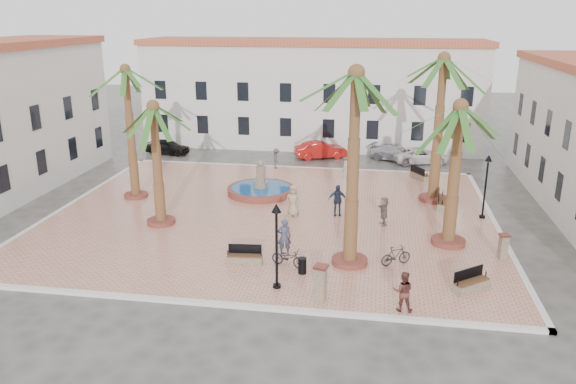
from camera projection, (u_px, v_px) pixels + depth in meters
name	position (u px, v px, depth m)	size (l,w,h in m)	color
ground	(272.00, 216.00, 33.76)	(120.00, 120.00, 0.00)	#56544F
plaza	(272.00, 215.00, 33.74)	(26.00, 22.00, 0.15)	tan
kerb_n	(298.00, 168.00, 44.08)	(26.30, 0.30, 0.16)	silver
kerb_s	(222.00, 305.00, 23.39)	(26.30, 0.30, 0.16)	silver
kerb_e	(497.00, 228.00, 31.76)	(0.30, 22.30, 0.16)	silver
kerb_w	(71.00, 204.00, 35.71)	(0.30, 22.30, 0.16)	silver
building_north	(312.00, 93.00, 51.11)	(30.40, 7.40, 9.50)	silver
fountain	(261.00, 189.00, 37.49)	(4.48, 4.48, 2.31)	brown
palm_nw	(126.00, 84.00, 34.66)	(4.98, 4.98, 8.59)	brown
palm_sw	(154.00, 122.00, 30.46)	(5.20, 5.20, 7.10)	brown
palm_s	(356.00, 95.00, 24.64)	(5.61, 5.61, 9.45)	brown
palm_e	(459.00, 125.00, 27.49)	(5.75, 5.75, 7.61)	brown
palm_ne	(443.00, 75.00, 33.79)	(5.80, 5.80, 9.37)	brown
bench_s	(245.00, 258.00, 27.03)	(1.75, 0.68, 0.90)	#7C6C58
bench_se	(471.00, 284.00, 24.40)	(1.75, 1.56, 0.95)	#7C6C58
bench_e	(442.00, 203.00, 34.83)	(0.81, 2.01, 1.03)	#7C6C58
bench_ne	(419.00, 175.00, 40.79)	(1.40, 1.81, 0.94)	#7C6C58
lamppost_s	(276.00, 231.00, 23.90)	(0.43, 0.43, 3.91)	black
lamppost_e	(487.00, 176.00, 32.34)	(0.42, 0.42, 3.83)	black
bollard_se	(321.00, 282.00, 23.51)	(0.66, 0.66, 1.53)	#7C6C58
bollard_n	(346.00, 167.00, 41.14)	(0.56, 0.56, 1.41)	#7C6C58
bollard_e	(503.00, 246.00, 27.40)	(0.56, 0.56, 1.29)	#7C6C58
litter_bin	(302.00, 266.00, 25.94)	(0.39, 0.39, 0.77)	black
cyclist_a	(284.00, 237.00, 27.80)	(0.69, 0.45, 1.89)	#373B52
bicycle_a	(288.00, 257.00, 26.65)	(0.60, 1.71, 0.90)	black
cyclist_b	(403.00, 291.00, 22.55)	(0.83, 0.65, 1.71)	#592B25
bicycle_b	(396.00, 256.00, 26.79)	(0.45, 1.59, 0.95)	black
pedestrian_fountain_a	(293.00, 201.00, 33.21)	(0.92, 0.60, 1.88)	#9D8C6A
pedestrian_fountain_b	(337.00, 200.00, 33.27)	(1.11, 0.46, 1.90)	#32425F
pedestrian_north	(276.00, 158.00, 43.50)	(1.01, 0.58, 1.56)	#414145
pedestrian_east	(384.00, 211.00, 31.78)	(1.53, 0.49, 1.65)	#736359
car_black	(167.00, 147.00, 48.58)	(1.54, 3.82, 1.30)	black
car_red	(321.00, 150.00, 47.14)	(1.51, 4.33, 1.43)	#B41713
car_silver	(396.00, 153.00, 46.47)	(1.78, 4.37, 1.27)	silver
car_white	(421.00, 156.00, 45.62)	(2.08, 4.51, 1.25)	white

